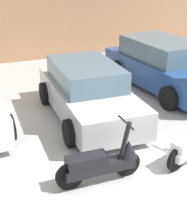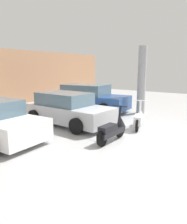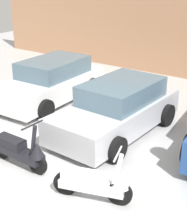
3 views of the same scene
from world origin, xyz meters
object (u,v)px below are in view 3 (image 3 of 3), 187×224
object	(u,v)px
scooter_front_right	(95,183)
car_rear_center	(118,109)
scooter_front_left	(21,150)
car_rear_left	(51,82)

from	to	relation	value
scooter_front_right	car_rear_center	size ratio (longest dim) A/B	0.37
scooter_front_left	car_rear_center	size ratio (longest dim) A/B	0.40
scooter_front_left	car_rear_center	distance (m)	2.76
scooter_front_left	car_rear_left	world-z (taller)	car_rear_left
scooter_front_right	car_rear_left	size ratio (longest dim) A/B	0.37
car_rear_center	scooter_front_left	bearing A→B (deg)	-13.73
scooter_front_right	car_rear_left	world-z (taller)	car_rear_left
car_rear_left	car_rear_center	world-z (taller)	car_rear_center
car_rear_left	car_rear_center	xyz separation A→B (m)	(2.92, -0.72, 0.00)
scooter_front_right	car_rear_center	distance (m)	2.95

